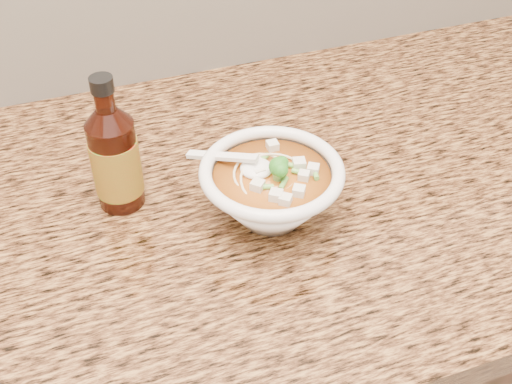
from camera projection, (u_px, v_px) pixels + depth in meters
name	position (u px, v px, depth m)	size (l,w,h in m)	color
counter_slab	(150.00, 220.00, 0.83)	(4.00, 0.68, 0.04)	olive
soup_bowl	(271.00, 191.00, 0.78)	(0.17, 0.17, 0.10)	white
hot_sauce_bottle	(115.00, 159.00, 0.78)	(0.06, 0.06, 0.18)	#371007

